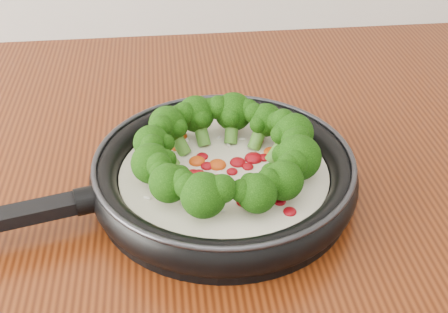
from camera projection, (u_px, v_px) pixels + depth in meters
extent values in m
cylinder|color=black|center=(224.00, 189.00, 0.65)|extent=(0.34, 0.34, 0.01)
torus|color=black|center=(224.00, 174.00, 0.64)|extent=(0.35, 0.35, 0.03)
torus|color=#2D2D33|center=(224.00, 159.00, 0.62)|extent=(0.34, 0.34, 0.01)
cube|color=black|center=(11.00, 217.00, 0.57)|extent=(0.17, 0.06, 0.01)
cylinder|color=black|center=(88.00, 200.00, 0.59)|extent=(0.03, 0.03, 0.03)
cylinder|color=white|center=(224.00, 178.00, 0.64)|extent=(0.28, 0.28, 0.02)
ellipsoid|color=maroon|center=(202.00, 157.00, 0.66)|extent=(0.02, 0.02, 0.01)
ellipsoid|color=maroon|center=(180.00, 175.00, 0.63)|extent=(0.03, 0.03, 0.01)
ellipsoid|color=#D8460D|center=(271.00, 152.00, 0.66)|extent=(0.02, 0.02, 0.01)
ellipsoid|color=maroon|center=(231.00, 134.00, 0.70)|extent=(0.02, 0.02, 0.01)
ellipsoid|color=maroon|center=(207.00, 166.00, 0.64)|extent=(0.02, 0.02, 0.01)
ellipsoid|color=#D8460D|center=(181.00, 136.00, 0.69)|extent=(0.02, 0.02, 0.01)
ellipsoid|color=maroon|center=(248.00, 167.00, 0.64)|extent=(0.02, 0.02, 0.01)
ellipsoid|color=maroon|center=(218.00, 179.00, 0.62)|extent=(0.02, 0.02, 0.01)
ellipsoid|color=#D8460D|center=(170.00, 189.00, 0.61)|extent=(0.03, 0.03, 0.01)
ellipsoid|color=maroon|center=(254.00, 158.00, 0.65)|extent=(0.03, 0.03, 0.01)
ellipsoid|color=maroon|center=(199.00, 174.00, 0.63)|extent=(0.02, 0.02, 0.01)
ellipsoid|color=#D8460D|center=(176.00, 147.00, 0.67)|extent=(0.02, 0.02, 0.01)
ellipsoid|color=maroon|center=(232.00, 172.00, 0.63)|extent=(0.02, 0.02, 0.01)
ellipsoid|color=maroon|center=(257.00, 141.00, 0.68)|extent=(0.02, 0.02, 0.01)
ellipsoid|color=#D8460D|center=(217.00, 165.00, 0.64)|extent=(0.03, 0.03, 0.01)
ellipsoid|color=maroon|center=(193.00, 175.00, 0.63)|extent=(0.03, 0.03, 0.01)
ellipsoid|color=maroon|center=(238.00, 163.00, 0.65)|extent=(0.02, 0.02, 0.01)
ellipsoid|color=#D8460D|center=(197.00, 161.00, 0.65)|extent=(0.02, 0.02, 0.01)
ellipsoid|color=maroon|center=(264.00, 158.00, 0.65)|extent=(0.02, 0.02, 0.01)
ellipsoid|color=maroon|center=(290.00, 212.00, 0.58)|extent=(0.02, 0.02, 0.01)
ellipsoid|color=#D8460D|center=(284.00, 167.00, 0.64)|extent=(0.01, 0.01, 0.01)
ellipsoid|color=maroon|center=(280.00, 201.00, 0.59)|extent=(0.02, 0.02, 0.01)
ellipsoid|color=maroon|center=(245.00, 201.00, 0.59)|extent=(0.02, 0.02, 0.01)
ellipsoid|color=white|center=(244.00, 162.00, 0.65)|extent=(0.01, 0.01, 0.00)
ellipsoid|color=white|center=(262.00, 174.00, 0.63)|extent=(0.01, 0.01, 0.00)
ellipsoid|color=white|center=(278.00, 159.00, 0.65)|extent=(0.01, 0.01, 0.00)
ellipsoid|color=white|center=(228.00, 145.00, 0.68)|extent=(0.01, 0.01, 0.00)
ellipsoid|color=white|center=(198.00, 190.00, 0.61)|extent=(0.01, 0.00, 0.00)
ellipsoid|color=white|center=(185.00, 144.00, 0.68)|extent=(0.01, 0.01, 0.00)
ellipsoid|color=white|center=(188.00, 140.00, 0.69)|extent=(0.00, 0.01, 0.00)
ellipsoid|color=white|center=(224.00, 175.00, 0.63)|extent=(0.01, 0.01, 0.00)
ellipsoid|color=white|center=(267.00, 128.00, 0.71)|extent=(0.01, 0.01, 0.00)
ellipsoid|color=white|center=(232.00, 185.00, 0.61)|extent=(0.01, 0.01, 0.00)
ellipsoid|color=white|center=(270.00, 162.00, 0.65)|extent=(0.01, 0.01, 0.00)
ellipsoid|color=white|center=(284.00, 157.00, 0.66)|extent=(0.00, 0.01, 0.00)
ellipsoid|color=white|center=(267.00, 154.00, 0.66)|extent=(0.01, 0.01, 0.00)
ellipsoid|color=white|center=(242.00, 139.00, 0.69)|extent=(0.01, 0.00, 0.00)
ellipsoid|color=white|center=(219.00, 137.00, 0.69)|extent=(0.01, 0.01, 0.00)
ellipsoid|color=white|center=(287.00, 153.00, 0.66)|extent=(0.01, 0.01, 0.00)
ellipsoid|color=white|center=(219.00, 172.00, 0.63)|extent=(0.01, 0.01, 0.00)
ellipsoid|color=white|center=(219.00, 183.00, 0.61)|extent=(0.01, 0.01, 0.00)
ellipsoid|color=white|center=(221.00, 211.00, 0.58)|extent=(0.01, 0.01, 0.00)
ellipsoid|color=white|center=(147.00, 198.00, 0.59)|extent=(0.01, 0.01, 0.00)
ellipsoid|color=white|center=(221.00, 175.00, 0.63)|extent=(0.01, 0.01, 0.00)
cylinder|color=#579330|center=(279.00, 149.00, 0.64)|extent=(0.03, 0.02, 0.04)
sphere|color=black|center=(294.00, 133.00, 0.64)|extent=(0.05, 0.05, 0.04)
sphere|color=black|center=(283.00, 121.00, 0.65)|extent=(0.03, 0.03, 0.03)
sphere|color=black|center=(298.00, 137.00, 0.62)|extent=(0.03, 0.03, 0.03)
sphere|color=black|center=(280.00, 134.00, 0.63)|extent=(0.03, 0.03, 0.02)
cylinder|color=#579330|center=(258.00, 137.00, 0.67)|extent=(0.03, 0.03, 0.03)
sphere|color=black|center=(266.00, 120.00, 0.67)|extent=(0.05, 0.05, 0.04)
sphere|color=black|center=(253.00, 113.00, 0.67)|extent=(0.03, 0.03, 0.02)
sphere|color=black|center=(275.00, 121.00, 0.66)|extent=(0.03, 0.03, 0.02)
sphere|color=black|center=(258.00, 124.00, 0.66)|extent=(0.02, 0.02, 0.02)
cylinder|color=#579330|center=(232.00, 130.00, 0.68)|extent=(0.02, 0.03, 0.03)
sphere|color=black|center=(233.00, 111.00, 0.68)|extent=(0.06, 0.06, 0.05)
sphere|color=black|center=(218.00, 107.00, 0.68)|extent=(0.03, 0.03, 0.03)
sphere|color=black|center=(248.00, 110.00, 0.68)|extent=(0.03, 0.03, 0.03)
sphere|color=black|center=(232.00, 117.00, 0.67)|extent=(0.03, 0.03, 0.02)
cylinder|color=#579330|center=(201.00, 132.00, 0.68)|extent=(0.02, 0.03, 0.03)
sphere|color=black|center=(196.00, 114.00, 0.68)|extent=(0.05, 0.05, 0.04)
sphere|color=black|center=(184.00, 114.00, 0.66)|extent=(0.03, 0.03, 0.03)
sphere|color=black|center=(210.00, 108.00, 0.68)|extent=(0.03, 0.03, 0.03)
sphere|color=black|center=(201.00, 119.00, 0.66)|extent=(0.03, 0.03, 0.02)
cylinder|color=#579330|center=(179.00, 142.00, 0.66)|extent=(0.03, 0.03, 0.03)
sphere|color=black|center=(167.00, 125.00, 0.66)|extent=(0.05, 0.05, 0.04)
sphere|color=black|center=(161.00, 127.00, 0.64)|extent=(0.03, 0.03, 0.03)
sphere|color=black|center=(179.00, 116.00, 0.66)|extent=(0.03, 0.03, 0.03)
sphere|color=black|center=(178.00, 128.00, 0.65)|extent=(0.03, 0.03, 0.02)
cylinder|color=#579330|center=(166.00, 156.00, 0.64)|extent=(0.03, 0.02, 0.03)
sphere|color=black|center=(151.00, 143.00, 0.63)|extent=(0.05, 0.05, 0.04)
sphere|color=black|center=(152.00, 145.00, 0.61)|extent=(0.03, 0.03, 0.02)
sphere|color=black|center=(158.00, 132.00, 0.64)|extent=(0.03, 0.03, 0.02)
sphere|color=black|center=(166.00, 143.00, 0.63)|extent=(0.02, 0.02, 0.02)
cylinder|color=#579330|center=(166.00, 173.00, 0.61)|extent=(0.03, 0.02, 0.03)
sphere|color=black|center=(151.00, 163.00, 0.60)|extent=(0.05, 0.05, 0.04)
sphere|color=black|center=(159.00, 166.00, 0.58)|extent=(0.03, 0.03, 0.03)
sphere|color=black|center=(151.00, 150.00, 0.61)|extent=(0.03, 0.03, 0.03)
sphere|color=black|center=(166.00, 159.00, 0.60)|extent=(0.03, 0.03, 0.02)
cylinder|color=#579330|center=(181.00, 189.00, 0.59)|extent=(0.03, 0.03, 0.03)
sphere|color=black|center=(169.00, 183.00, 0.57)|extent=(0.05, 0.05, 0.04)
sphere|color=black|center=(183.00, 181.00, 0.56)|extent=(0.03, 0.03, 0.02)
sphere|color=black|center=(161.00, 171.00, 0.58)|extent=(0.03, 0.03, 0.02)
sphere|color=black|center=(180.00, 175.00, 0.58)|extent=(0.02, 0.02, 0.02)
cylinder|color=#579330|center=(208.00, 198.00, 0.58)|extent=(0.02, 0.03, 0.03)
sphere|color=black|center=(203.00, 195.00, 0.55)|extent=(0.06, 0.06, 0.05)
sphere|color=black|center=(222.00, 189.00, 0.55)|extent=(0.03, 0.03, 0.03)
sphere|color=black|center=(187.00, 186.00, 0.56)|extent=(0.03, 0.03, 0.03)
sphere|color=black|center=(208.00, 184.00, 0.57)|extent=(0.03, 0.03, 0.02)
cylinder|color=#579330|center=(250.00, 196.00, 0.58)|extent=(0.02, 0.03, 0.03)
sphere|color=black|center=(257.00, 193.00, 0.56)|extent=(0.05, 0.05, 0.04)
sphere|color=black|center=(268.00, 180.00, 0.57)|extent=(0.03, 0.03, 0.02)
sphere|color=black|center=(242.00, 191.00, 0.56)|extent=(0.03, 0.03, 0.02)
sphere|color=black|center=(250.00, 183.00, 0.57)|extent=(0.02, 0.02, 0.02)
cylinder|color=#579330|center=(271.00, 186.00, 0.59)|extent=(0.03, 0.03, 0.03)
sphere|color=black|center=(283.00, 180.00, 0.58)|extent=(0.05, 0.05, 0.04)
sphere|color=black|center=(289.00, 166.00, 0.59)|extent=(0.03, 0.03, 0.03)
sphere|color=black|center=(272.00, 182.00, 0.57)|extent=(0.03, 0.03, 0.02)
sphere|color=black|center=(271.00, 173.00, 0.58)|extent=(0.02, 0.02, 0.02)
cylinder|color=#579330|center=(283.00, 168.00, 0.62)|extent=(0.03, 0.02, 0.03)
sphere|color=black|center=(298.00, 158.00, 0.61)|extent=(0.06, 0.06, 0.05)
sphere|color=black|center=(295.00, 142.00, 0.62)|extent=(0.04, 0.04, 0.03)
sphere|color=black|center=(294.00, 163.00, 0.59)|extent=(0.03, 0.03, 0.03)
sphere|color=black|center=(283.00, 155.00, 0.61)|extent=(0.03, 0.03, 0.02)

